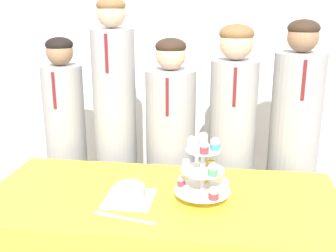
% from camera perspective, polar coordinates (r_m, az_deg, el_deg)
% --- Properties ---
extents(wall_back, '(9.00, 0.06, 2.70)m').
position_cam_1_polar(wall_back, '(3.26, 2.96, 11.72)').
color(wall_back, silver).
rests_on(wall_back, ground_plane).
extents(round_cake, '(0.23, 0.23, 0.09)m').
position_cam_1_polar(round_cake, '(2.01, -5.27, -8.83)').
color(round_cake, white).
rests_on(round_cake, table).
extents(cake_knife, '(0.29, 0.08, 0.01)m').
position_cam_1_polar(cake_knife, '(1.89, -7.28, -12.03)').
color(cake_knife, silver).
rests_on(cake_knife, table).
extents(cupcake_stand, '(0.26, 0.26, 0.32)m').
position_cam_1_polar(cupcake_stand, '(1.96, 4.83, -5.87)').
color(cupcake_stand, silver).
rests_on(cupcake_stand, table).
extents(student_0, '(0.26, 0.26, 1.42)m').
position_cam_1_polar(student_0, '(2.82, -13.51, -3.49)').
color(student_0, '#939399').
rests_on(student_0, ground_plane).
extents(student_1, '(0.26, 0.27, 1.65)m').
position_cam_1_polar(student_1, '(2.68, -7.08, -1.61)').
color(student_1, '#939399').
rests_on(student_1, ground_plane).
extents(student_2, '(0.30, 0.31, 1.42)m').
position_cam_1_polar(student_2, '(2.66, 0.36, -4.50)').
color(student_2, '#939399').
rests_on(student_2, ground_plane).
extents(student_3, '(0.28, 0.29, 1.51)m').
position_cam_1_polar(student_3, '(2.62, 8.56, -3.67)').
color(student_3, '#939399').
rests_on(student_3, ground_plane).
extents(student_4, '(0.29, 0.30, 1.53)m').
position_cam_1_polar(student_4, '(2.65, 16.47, -3.97)').
color(student_4, '#939399').
rests_on(student_4, ground_plane).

